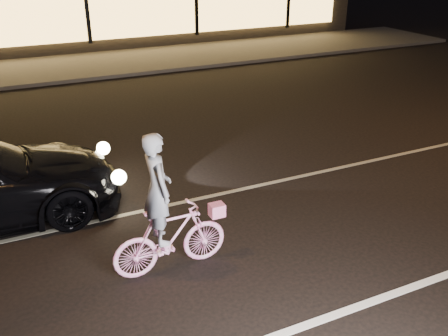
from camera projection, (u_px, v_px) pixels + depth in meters
ground at (299, 245)px, 7.52m from camera, size 90.00×90.00×0.00m
lane_stripe_near at (364, 304)px, 6.28m from camera, size 60.00×0.12×0.01m
lane_stripe_far at (239, 190)px, 9.16m from camera, size 60.00×0.10×0.01m
sidewalk at (102, 64)px, 18.17m from camera, size 30.00×4.00×0.12m
cyclist at (167, 224)px, 6.66m from camera, size 1.62×0.56×2.04m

